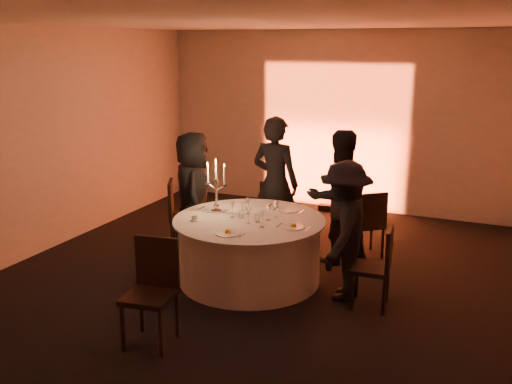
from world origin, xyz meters
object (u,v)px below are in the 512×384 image
at_px(chair_back_right, 369,221).
at_px(guest_back_left, 275,184).
at_px(chair_left, 179,211).
at_px(guest_left, 193,192).
at_px(banquet_table, 249,250).
at_px(chair_right, 378,263).
at_px(coffee_cup, 194,218).
at_px(chair_back_left, 276,209).
at_px(guest_right, 344,231).
at_px(candelabra, 216,193).
at_px(chair_front, 153,285).
at_px(guest_back_right, 339,197).

distance_m(chair_back_right, guest_back_left, 1.34).
bearing_deg(chair_left, guest_left, -108.55).
bearing_deg(banquet_table, chair_back_right, 49.40).
bearing_deg(chair_right, guest_left, -110.94).
distance_m(banquet_table, coffee_cup, 0.77).
bearing_deg(chair_right, chair_back_left, -134.78).
bearing_deg(chair_left, chair_right, -131.57).
relative_size(banquet_table, guest_right, 1.15).
xyz_separation_m(guest_left, guest_back_left, (0.99, 0.52, 0.10)).
xyz_separation_m(chair_right, guest_left, (-2.68, 0.77, 0.31)).
xyz_separation_m(banquet_table, guest_right, (1.15, -0.01, 0.40)).
distance_m(chair_right, guest_left, 2.81).
distance_m(guest_back_left, coffee_cup, 1.54).
xyz_separation_m(chair_back_right, candelabra, (-1.62, -1.21, 0.49)).
distance_m(chair_front, candelabra, 1.85).
xyz_separation_m(chair_back_left, guest_back_right, (0.97, -0.29, 0.35)).
bearing_deg(chair_back_left, chair_right, 146.96).
xyz_separation_m(chair_back_left, candelabra, (-0.31, -1.21, 0.49)).
bearing_deg(coffee_cup, chair_back_right, 43.90).
relative_size(banquet_table, guest_back_right, 1.04).
bearing_deg(coffee_cup, chair_left, 129.68).
bearing_deg(guest_back_left, chair_left, 31.27).
xyz_separation_m(chair_back_left, chair_front, (-0.07, -2.99, 0.06)).
xyz_separation_m(chair_back_left, chair_back_right, (1.31, 0.00, -0.00)).
bearing_deg(guest_back_right, guest_left, -26.07).
xyz_separation_m(guest_back_left, guest_right, (1.28, -1.17, -0.14)).
bearing_deg(chair_back_right, guest_back_left, -31.02).
relative_size(chair_back_left, guest_right, 0.59).
relative_size(banquet_table, chair_back_right, 1.98).
distance_m(banquet_table, chair_front, 1.70).
distance_m(banquet_table, guest_left, 1.36).
bearing_deg(chair_left, banquet_table, -142.02).
bearing_deg(chair_front, guest_left, 102.99).
bearing_deg(candelabra, chair_right, -6.49).
xyz_separation_m(chair_front, guest_back_left, (0.12, 2.83, 0.35)).
relative_size(chair_back_right, chair_front, 0.90).
bearing_deg(candelabra, banquet_table, -12.70).
bearing_deg(banquet_table, guest_right, -0.38).
bearing_deg(candelabra, guest_back_left, 71.32).
xyz_separation_m(chair_back_right, guest_back_right, (-0.34, -0.29, 0.36)).
bearing_deg(chair_back_left, chair_left, 38.35).
xyz_separation_m(chair_left, chair_back_right, (2.46, 0.71, -0.04)).
bearing_deg(chair_back_right, banquet_table, 11.20).
relative_size(chair_front, guest_left, 0.61).
height_order(chair_back_right, coffee_cup, chair_back_right).
bearing_deg(chair_back_left, coffee_cup, 83.34).
distance_m(chair_back_left, guest_right, 1.90).
xyz_separation_m(banquet_table, guest_back_left, (-0.13, 1.16, 0.54)).
relative_size(chair_right, guest_left, 0.55).
relative_size(chair_back_right, guest_back_left, 0.49).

